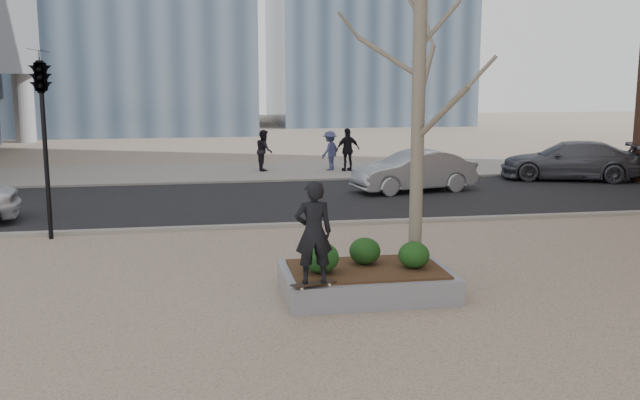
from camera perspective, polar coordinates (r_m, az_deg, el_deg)
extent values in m
plane|color=tan|center=(12.85, -0.70, -7.75)|extent=(120.00, 120.00, 0.00)
cube|color=black|center=(22.52, -4.69, -0.06)|extent=(60.00, 8.00, 0.02)
cube|color=gray|center=(29.42, -5.90, 2.28)|extent=(60.00, 6.00, 0.02)
cube|color=gray|center=(12.97, 3.69, -6.56)|extent=(3.00, 2.00, 0.45)
cube|color=#382314|center=(12.91, 3.70, -5.52)|extent=(2.70, 1.70, 0.04)
ellipsoid|color=#144019|center=(12.51, 0.06, -4.61)|extent=(0.64, 0.64, 0.55)
ellipsoid|color=#193812|center=(13.10, 3.61, -4.09)|extent=(0.58, 0.58, 0.49)
ellipsoid|color=#133912|center=(12.93, 7.52, -4.37)|extent=(0.56, 0.56, 0.48)
imported|color=black|center=(11.64, -0.52, -2.60)|extent=(0.62, 0.41, 1.71)
imported|color=#A3A7AC|center=(24.34, 7.51, 2.31)|extent=(4.38, 2.21, 1.38)
imported|color=#4F515A|center=(28.48, 19.31, 3.01)|extent=(5.40, 3.58, 1.45)
imported|color=black|center=(29.50, -4.50, 3.99)|extent=(0.67, 0.84, 1.68)
imported|color=#3D416F|center=(29.56, 0.80, 3.97)|extent=(1.15, 1.18, 1.62)
imported|color=black|center=(29.32, 2.24, 4.05)|extent=(1.10, 0.64, 1.76)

